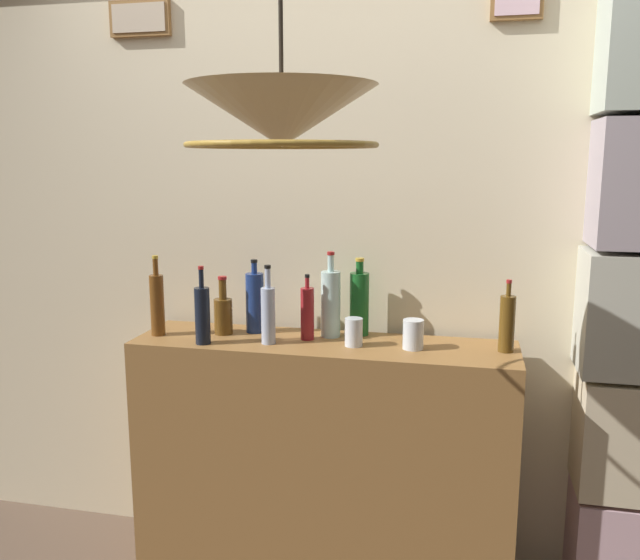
{
  "coord_description": "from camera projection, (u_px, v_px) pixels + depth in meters",
  "views": [
    {
      "loc": [
        0.53,
        -1.54,
        1.67
      ],
      "look_at": [
        0.0,
        0.78,
        1.23
      ],
      "focal_mm": 37.11,
      "sensor_mm": 36.0,
      "label": 1
    }
  ],
  "objects": [
    {
      "name": "panelled_rear_partition",
      "position": [
        337.0,
        212.0,
        2.68
      ],
      "size": [
        3.67,
        0.15,
        2.78
      ],
      "color": "beige",
      "rests_on": "ground"
    },
    {
      "name": "bar_shelf_unit",
      "position": [
        323.0,
        462.0,
        2.61
      ],
      "size": [
        1.46,
        0.38,
        0.98
      ],
      "primitive_type": "cube",
      "color": "olive",
      "rests_on": "ground"
    },
    {
      "name": "liquor_bottle_port",
      "position": [
        202.0,
        314.0,
        2.48
      ],
      "size": [
        0.06,
        0.06,
        0.3
      ],
      "color": "black",
      "rests_on": "bar_shelf_unit"
    },
    {
      "name": "liquor_bottle_brandy",
      "position": [
        507.0,
        323.0,
        2.38
      ],
      "size": [
        0.06,
        0.06,
        0.26
      ],
      "color": "#573B12",
      "rests_on": "bar_shelf_unit"
    },
    {
      "name": "liquor_bottle_sherry",
      "position": [
        223.0,
        313.0,
        2.62
      ],
      "size": [
        0.07,
        0.07,
        0.23
      ],
      "color": "#5B3B14",
      "rests_on": "bar_shelf_unit"
    },
    {
      "name": "liquor_bottle_bourbon",
      "position": [
        268.0,
        313.0,
        2.48
      ],
      "size": [
        0.05,
        0.05,
        0.3
      ],
      "color": "#A5B4D1",
      "rests_on": "bar_shelf_unit"
    },
    {
      "name": "liquor_bottle_mezcal",
      "position": [
        157.0,
        303.0,
        2.6
      ],
      "size": [
        0.06,
        0.06,
        0.32
      ],
      "color": "brown",
      "rests_on": "bar_shelf_unit"
    },
    {
      "name": "liquor_bottle_tequila",
      "position": [
        307.0,
        313.0,
        2.54
      ],
      "size": [
        0.05,
        0.05,
        0.26
      ],
      "color": "maroon",
      "rests_on": "bar_shelf_unit"
    },
    {
      "name": "liquor_bottle_rum",
      "position": [
        255.0,
        302.0,
        2.65
      ],
      "size": [
        0.07,
        0.07,
        0.29
      ],
      "color": "navy",
      "rests_on": "bar_shelf_unit"
    },
    {
      "name": "liquor_bottle_scotch",
      "position": [
        359.0,
        303.0,
        2.6
      ],
      "size": [
        0.08,
        0.08,
        0.31
      ],
      "color": "#175620",
      "rests_on": "bar_shelf_unit"
    },
    {
      "name": "liquor_bottle_amaro",
      "position": [
        331.0,
        303.0,
        2.58
      ],
      "size": [
        0.08,
        0.08,
        0.34
      ],
      "color": "#ACCEC8",
      "rests_on": "bar_shelf_unit"
    },
    {
      "name": "glass_tumbler_rocks",
      "position": [
        354.0,
        332.0,
        2.46
      ],
      "size": [
        0.07,
        0.07,
        0.11
      ],
      "color": "silver",
      "rests_on": "bar_shelf_unit"
    },
    {
      "name": "glass_tumbler_highball",
      "position": [
        413.0,
        334.0,
        2.42
      ],
      "size": [
        0.08,
        0.08,
        0.11
      ],
      "color": "silver",
      "rests_on": "bar_shelf_unit"
    },
    {
      "name": "pendant_lamp",
      "position": [
        282.0,
        119.0,
        1.76
      ],
      "size": [
        0.52,
        0.52,
        0.45
      ],
      "color": "beige"
    }
  ]
}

